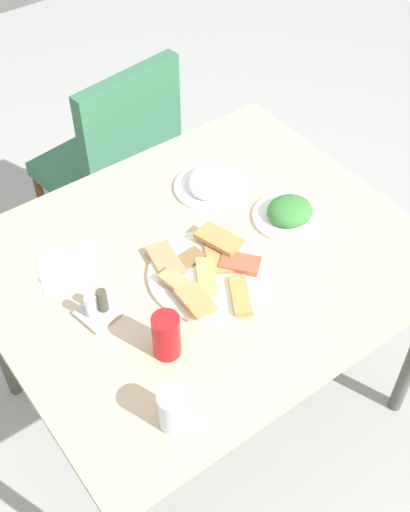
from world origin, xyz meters
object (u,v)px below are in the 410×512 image
salad_plate_greens (210,183)px  drinking_glass (173,410)px  salad_plate_rice (290,213)px  soda_can (166,336)px  pide_platter (208,272)px  fork (71,270)px  dining_table (203,274)px  paper_napkin (68,267)px  dining_chair (116,159)px  spoon (65,262)px  condiment_caddy (97,309)px

salad_plate_greens → drinking_glass: size_ratio=2.05×
salad_plate_rice → soda_can: soda_can is taller
pide_platter → fork: 0.36m
soda_can → dining_table: bearing=38.3°
salad_plate_greens → drinking_glass: drinking_glass is taller
drinking_glass → paper_napkin: drinking_glass is taller
dining_chair → pide_platter: (-0.18, -0.80, 0.23)m
salad_plate_rice → fork: bearing=162.7°
fork → spoon: bearing=67.3°
pide_platter → spoon: bearing=137.3°
salad_plate_greens → spoon: (-0.49, -0.02, -0.01)m
dining_chair → fork: bearing=-128.6°
salad_plate_rice → dining_table: bearing=174.8°
pide_platter → salad_plate_rice: (0.31, 0.04, 0.01)m
dining_chair → paper_napkin: bearing=-129.5°
soda_can → condiment_caddy: bearing=111.7°
paper_napkin → condiment_caddy: (-0.02, -0.18, 0.02)m
spoon → condiment_caddy: (-0.02, -0.20, 0.02)m
fork → salad_plate_rice: bearing=-40.0°
pide_platter → condiment_caddy: 0.30m
soda_can → fork: soda_can is taller
fork → drinking_glass: bearing=-116.2°
salad_plate_greens → spoon: size_ratio=1.28×
dining_table → salad_plate_rice: size_ratio=5.47×
dining_table → fork: (-0.31, 0.16, 0.08)m
salad_plate_rice → drinking_glass: size_ratio=2.00×
soda_can → spoon: soda_can is taller
fork → condiment_caddy: 0.17m
salad_plate_rice → spoon: salad_plate_rice is taller
salad_plate_greens → fork: (-0.49, -0.05, -0.01)m
pide_platter → spoon: (-0.28, 0.26, -0.01)m
pide_platter → salad_plate_greens: bearing=52.3°
paper_napkin → fork: 0.02m
salad_plate_greens → paper_napkin: (-0.49, -0.03, -0.02)m
paper_napkin → condiment_caddy: 0.18m
drinking_glass → condiment_caddy: (0.02, 0.35, -0.03)m
salad_plate_rice → condiment_caddy: condiment_caddy is taller
salad_plate_greens → paper_napkin: size_ratio=1.40×
pide_platter → paper_napkin: size_ratio=2.25×
salad_plate_greens → soda_can: size_ratio=1.74×
dining_table → soda_can: 0.34m
drinking_glass → dining_chair: bearing=65.8°
dining_chair → soda_can: (-0.40, -0.93, 0.28)m
pide_platter → paper_napkin: (-0.28, 0.24, -0.01)m
drinking_glass → condiment_caddy: drinking_glass is taller
fork → condiment_caddy: bearing=-118.0°
salad_plate_rice → paper_napkin: salad_plate_rice is taller
soda_can → drinking_glass: size_ratio=1.18×
dining_table → condiment_caddy: bearing=-178.9°
salad_plate_greens → condiment_caddy: size_ratio=2.03×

